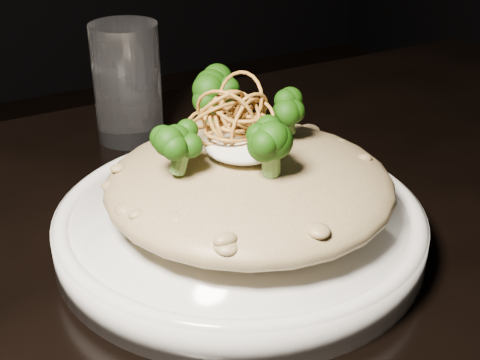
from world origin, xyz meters
name	(u,v)px	position (x,y,z in m)	size (l,w,h in m)	color
plate	(240,227)	(-0.01, 0.06, 0.76)	(0.28, 0.28, 0.03)	silver
risotto	(249,184)	(-0.01, 0.06, 0.80)	(0.21, 0.21, 0.05)	brown
broccoli	(240,121)	(-0.01, 0.06, 0.85)	(0.14, 0.14, 0.05)	black
cheese	(244,145)	(-0.01, 0.06, 0.83)	(0.06, 0.06, 0.02)	silver
shallots	(234,112)	(-0.02, 0.07, 0.86)	(0.05, 0.05, 0.03)	brown
drinking_glass	(127,83)	(-0.02, 0.29, 0.81)	(0.07, 0.07, 0.12)	white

